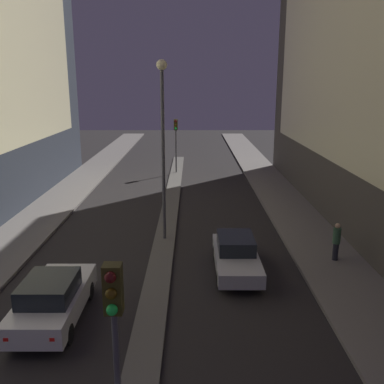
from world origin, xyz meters
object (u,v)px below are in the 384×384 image
street_lamp (163,126)px  traffic_light_mid (176,134)px  pedestrian_on_right_sidewalk (337,241)px  traffic_light_near (115,328)px  car_left_lane (53,299)px  car_right_lane (236,255)px

street_lamp → traffic_light_mid: bearing=90.0°
street_lamp → pedestrian_on_right_sidewalk: bearing=-19.6°
traffic_light_near → car_left_lane: bearing=118.2°
car_left_lane → car_right_lane: car_left_lane is taller
traffic_light_mid → car_right_lane: 19.92m
street_lamp → pedestrian_on_right_sidewalk: (7.55, -2.69, -4.63)m
car_left_lane → car_right_lane: 7.38m
traffic_light_near → car_right_lane: (3.17, 9.71, -2.70)m
pedestrian_on_right_sidewalk → car_left_lane: bearing=-156.6°
street_lamp → car_right_lane: street_lamp is taller
traffic_light_mid → car_right_lane: size_ratio=1.01×
car_left_lane → car_right_lane: (6.33, 3.79, -0.07)m
traffic_light_mid → car_left_lane: bearing=-97.7°
traffic_light_near → car_left_lane: traffic_light_near is taller
traffic_light_near → street_lamp: (0.00, 13.25, 2.23)m
street_lamp → car_right_lane: (3.17, -3.54, -4.93)m
traffic_light_near → street_lamp: size_ratio=0.53×
car_right_lane → pedestrian_on_right_sidewalk: (4.38, 0.85, 0.30)m
traffic_light_near → traffic_light_mid: size_ratio=1.00×
car_right_lane → traffic_light_near: bearing=-108.1°
traffic_light_near → pedestrian_on_right_sidewalk: size_ratio=2.70×
pedestrian_on_right_sidewalk → traffic_light_near: bearing=-125.6°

